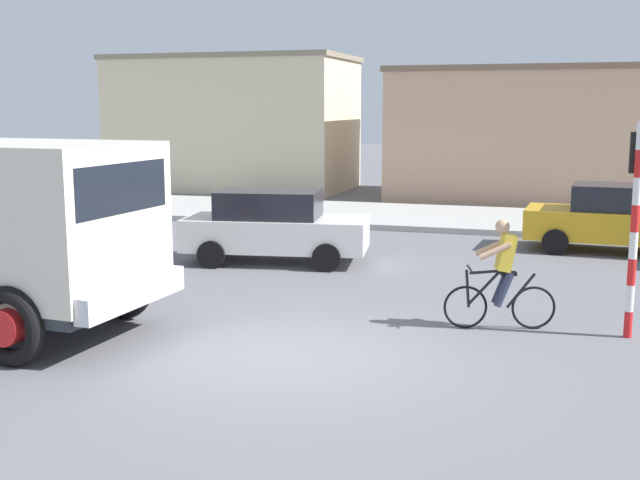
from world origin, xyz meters
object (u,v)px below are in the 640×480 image
object	(u,v)px
cyclist	(501,274)
car_far_side	(274,226)
car_red_near	(615,218)
traffic_light_pole	(636,200)

from	to	relation	value
cyclist	car_far_side	bearing A→B (deg)	142.79
car_red_near	car_far_side	size ratio (longest dim) A/B	0.97
car_red_near	car_far_side	world-z (taller)	same
traffic_light_pole	cyclist	bearing A→B (deg)	-174.83
car_far_side	traffic_light_pole	bearing A→B (deg)	-28.12
cyclist	car_far_side	world-z (taller)	cyclist
cyclist	car_red_near	world-z (taller)	cyclist
cyclist	traffic_light_pole	distance (m)	2.23
car_red_near	car_far_side	xyz separation A→B (m)	(-7.27, -3.55, 0.00)
cyclist	traffic_light_pole	bearing A→B (deg)	5.17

